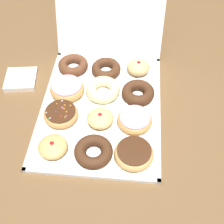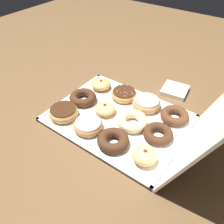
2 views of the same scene
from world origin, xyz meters
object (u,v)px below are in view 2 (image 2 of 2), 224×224
Objects in this scene: chocolate_cake_ring_donut_8 at (113,140)px; jelly_filled_donut_11 at (145,155)px; chocolate_frosted_donut_2 at (64,112)px; napkin_stack at (175,90)px; jelly_filled_donut_0 at (101,84)px; chocolate_cake_ring_donut_10 at (158,134)px; sprinkle_donut_3 at (124,94)px; jelly_filled_donut_4 at (105,109)px; chocolate_cake_ring_donut_9 at (175,115)px; pink_frosted_donut_6 at (146,103)px; pink_frosted_donut_5 at (88,125)px; chocolate_cake_ring_donut_1 at (83,97)px; donut_box at (118,119)px; cruller_donut_7 at (133,120)px.

jelly_filled_donut_11 is at bearing 91.96° from chocolate_cake_ring_donut_8.
napkin_stack is (-0.44, 0.30, -0.02)m from chocolate_frosted_donut_2.
chocolate_cake_ring_donut_10 is at bearing 70.84° from jelly_filled_donut_0.
sprinkle_donut_3 is 1.36× the size of jelly_filled_donut_11.
jelly_filled_donut_4 is 0.28m from chocolate_cake_ring_donut_9.
chocolate_cake_ring_donut_9 is 0.25m from jelly_filled_donut_11.
jelly_filled_donut_4 reaches higher than chocolate_frosted_donut_2.
chocolate_cake_ring_donut_8 is 0.17m from chocolate_cake_ring_donut_10.
pink_frosted_donut_6 is at bearing -136.76° from chocolate_cake_ring_donut_10.
jelly_filled_donut_11 is at bearing 44.95° from sprinkle_donut_3.
pink_frosted_donut_5 reaches higher than napkin_stack.
sprinkle_donut_3 is 0.11m from pink_frosted_donut_6.
chocolate_cake_ring_donut_1 is at bearing -43.60° from napkin_stack.
donut_box is at bearing -55.48° from chocolate_cake_ring_donut_9.
sprinkle_donut_3 is at bearing -135.05° from jelly_filled_donut_11.
cruller_donut_7 reaches higher than chocolate_cake_ring_donut_10.
napkin_stack is at bearing 145.86° from chocolate_frosted_donut_2.
napkin_stack is at bearing 172.18° from cruller_donut_7.
cruller_donut_7 is 0.18m from jelly_filled_donut_11.
chocolate_cake_ring_donut_1 is at bearing -178.95° from chocolate_frosted_donut_2.
jelly_filled_donut_11 is at bearing 0.76° from chocolate_cake_ring_donut_9.
sprinkle_donut_3 is 1.00× the size of chocolate_cake_ring_donut_8.
jelly_filled_donut_4 is at bearing 133.23° from chocolate_frosted_donut_2.
chocolate_cake_ring_donut_8 is 1.04× the size of chocolate_cake_ring_donut_10.
chocolate_cake_ring_donut_10 is at bearing 116.33° from pink_frosted_donut_5.
chocolate_frosted_donut_2 is at bearing -63.43° from cruller_donut_7.
pink_frosted_donut_6 is 1.05× the size of chocolate_cake_ring_donut_8.
chocolate_frosted_donut_2 is 0.38m from jelly_filled_donut_11.
chocolate_cake_ring_donut_1 is 1.03× the size of pink_frosted_donut_5.
pink_frosted_donut_6 is 1.42× the size of jelly_filled_donut_11.
chocolate_frosted_donut_2 is 0.28m from sprinkle_donut_3.
chocolate_cake_ring_donut_8 is 0.28m from chocolate_cake_ring_donut_9.
chocolate_frosted_donut_2 is at bearing -44.56° from pink_frosted_donut_6.
jelly_filled_donut_4 is (0.01, -0.06, 0.03)m from donut_box.
donut_box is at bearing 89.53° from chocolate_cake_ring_donut_1.
pink_frosted_donut_5 is at bearing -25.29° from pink_frosted_donut_6.
sprinkle_donut_3 is at bearing 133.19° from chocolate_cake_ring_donut_1.
jelly_filled_donut_4 is 0.11m from pink_frosted_donut_5.
jelly_filled_donut_4 reaches higher than cruller_donut_7.
pink_frosted_donut_6 is 1.08× the size of napkin_stack.
chocolate_cake_ring_donut_9 is at bearing 90.51° from jelly_filled_donut_0.
pink_frosted_donut_6 is at bearing -151.91° from jelly_filled_donut_11.
chocolate_cake_ring_donut_8 is at bearing 26.97° from donut_box.
chocolate_cake_ring_donut_10 is at bearing 90.97° from jelly_filled_donut_4.
chocolate_cake_ring_donut_9 is (-0.25, 0.12, -0.00)m from chocolate_cake_ring_donut_8.
pink_frosted_donut_5 is (0.24, -0.00, -0.00)m from sprinkle_donut_3.
pink_frosted_donut_5 is at bearing -45.20° from cruller_donut_7.
pink_frosted_donut_6 is (-0.00, 0.24, 0.00)m from jelly_filled_donut_0.
chocolate_cake_ring_donut_1 is 1.05× the size of napkin_stack.
napkin_stack is (-0.31, 0.30, -0.02)m from chocolate_cake_ring_donut_1.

